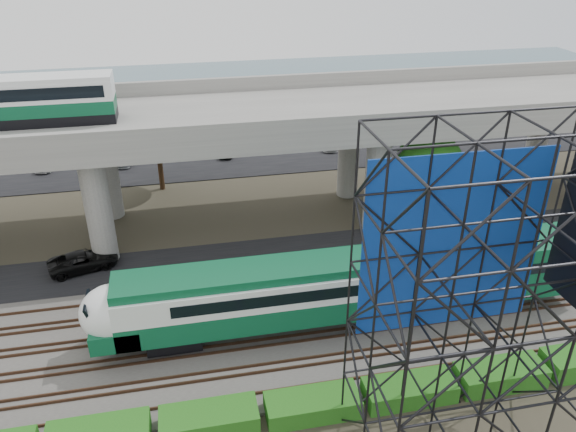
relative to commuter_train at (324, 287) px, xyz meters
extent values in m
plane|color=#474233|center=(-3.18, -2.00, -2.88)|extent=(140.00, 140.00, 0.00)
cube|color=slate|center=(-3.18, 0.00, -2.78)|extent=(90.00, 12.00, 0.20)
cube|color=black|center=(-3.18, 8.50, -2.84)|extent=(90.00, 5.00, 0.08)
cube|color=black|center=(-3.18, 32.00, -2.84)|extent=(90.00, 18.00, 0.08)
cube|color=#43626F|center=(-3.18, 54.00, -2.87)|extent=(140.00, 40.00, 0.03)
cube|color=#472D1E|center=(-3.18, -4.72, -2.60)|extent=(90.00, 0.08, 0.16)
cube|color=#472D1E|center=(-3.18, -3.28, -2.60)|extent=(90.00, 0.08, 0.16)
cube|color=#472D1E|center=(-3.18, -2.72, -2.60)|extent=(90.00, 0.08, 0.16)
cube|color=#472D1E|center=(-3.18, -1.28, -2.60)|extent=(90.00, 0.08, 0.16)
cube|color=#472D1E|center=(-3.18, -0.72, -2.60)|extent=(90.00, 0.08, 0.16)
cube|color=#472D1E|center=(-3.18, 0.72, -2.60)|extent=(90.00, 0.08, 0.16)
cube|color=#472D1E|center=(-3.18, 1.28, -2.60)|extent=(90.00, 0.08, 0.16)
cube|color=#472D1E|center=(-3.18, 2.72, -2.60)|extent=(90.00, 0.08, 0.16)
cube|color=#472D1E|center=(-3.18, 3.28, -2.60)|extent=(90.00, 0.08, 0.16)
cube|color=#472D1E|center=(-3.18, 4.72, -2.60)|extent=(90.00, 0.08, 0.16)
cube|color=black|center=(-8.62, 0.00, -2.07)|extent=(3.00, 2.20, 0.90)
cube|color=black|center=(4.38, 0.00, -2.07)|extent=(3.00, 2.20, 0.90)
cube|color=#0B502F|center=(-2.12, 0.00, -0.92)|extent=(19.00, 3.00, 1.40)
cube|color=silver|center=(-2.12, 0.00, 0.53)|extent=(19.00, 3.00, 1.50)
cube|color=#0B502F|center=(-2.12, 0.00, 1.53)|extent=(19.00, 2.60, 0.50)
cube|color=black|center=(-1.12, 0.00, 0.58)|extent=(15.00, 3.06, 0.70)
ellipsoid|color=silver|center=(-11.62, 0.00, -0.02)|extent=(3.60, 3.00, 3.20)
cube|color=#0B502F|center=(-11.62, 0.00, -1.07)|extent=(2.60, 3.00, 1.10)
cube|color=black|center=(-12.72, 0.00, 0.48)|extent=(0.48, 2.00, 1.09)
cube|color=#0B502F|center=(11.88, 0.00, 0.08)|extent=(8.00, 3.00, 3.40)
cube|color=#9E9B93|center=(-3.18, 14.00, 5.72)|extent=(80.00, 12.00, 1.20)
cube|color=#9E9B93|center=(-3.18, 8.25, 6.87)|extent=(80.00, 0.50, 1.10)
cube|color=#9E9B93|center=(-3.18, 19.75, 6.87)|extent=(80.00, 0.50, 1.10)
cylinder|color=#9E9B93|center=(-13.18, 10.50, 1.12)|extent=(1.80, 1.80, 8.00)
cylinder|color=#9E9B93|center=(-13.18, 17.50, 1.12)|extent=(1.80, 1.80, 8.00)
cube|color=#9E9B93|center=(-13.18, 14.00, 4.82)|extent=(2.40, 9.00, 0.60)
cylinder|color=#9E9B93|center=(6.82, 10.50, 1.12)|extent=(1.80, 1.80, 8.00)
cylinder|color=#9E9B93|center=(6.82, 17.50, 1.12)|extent=(1.80, 1.80, 8.00)
cube|color=#9E9B93|center=(6.82, 14.00, 4.82)|extent=(2.40, 9.00, 0.60)
cylinder|color=#9E9B93|center=(24.82, 17.50, 1.12)|extent=(1.80, 1.80, 8.00)
cube|color=#9E9B93|center=(24.82, 14.00, 4.82)|extent=(2.40, 9.00, 0.60)
cube|color=black|center=(-17.40, 14.00, 6.67)|extent=(12.00, 2.50, 0.70)
cube|color=#0B502F|center=(-17.40, 14.00, 7.47)|extent=(12.00, 2.50, 0.90)
cube|color=silver|center=(-17.40, 14.00, 8.57)|extent=(12.00, 2.50, 1.30)
cube|color=black|center=(-17.40, 14.00, 8.62)|extent=(11.00, 2.56, 0.80)
cube|color=silver|center=(-17.40, 14.00, 9.37)|extent=(12.00, 2.40, 0.30)
cube|color=navy|center=(3.59, -6.95, 6.42)|extent=(8.10, 0.08, 8.25)
cube|color=#185B14|center=(-7.18, -6.30, -2.31)|extent=(4.60, 1.80, 1.15)
cube|color=#185B14|center=(-2.18, -6.30, -2.37)|extent=(4.60, 1.80, 1.03)
cube|color=#185B14|center=(2.82, -6.30, -2.38)|extent=(4.60, 1.80, 1.01)
cube|color=#185B14|center=(7.82, -6.30, -2.32)|extent=(4.60, 1.80, 1.12)
cylinder|color=#382314|center=(10.82, 10.50, -0.48)|extent=(0.44, 0.44, 4.80)
ellipsoid|color=#185B14|center=(10.82, 10.50, 2.72)|extent=(4.94, 4.94, 4.18)
cylinder|color=#382314|center=(-9.18, 22.00, -0.48)|extent=(0.44, 0.44, 4.80)
ellipsoid|color=#185B14|center=(-9.18, 22.00, 2.72)|extent=(4.94, 4.94, 4.18)
imported|color=black|center=(-14.57, 9.42, -2.16)|extent=(5.05, 3.33, 1.29)
imported|color=white|center=(-20.14, 29.00, -2.19)|extent=(2.15, 3.79, 1.22)
imported|color=gray|center=(-15.17, 34.00, -2.22)|extent=(2.07, 3.73, 1.16)
imported|color=#ACB0B4|center=(-12.72, 29.00, -2.21)|extent=(2.47, 4.35, 1.19)
imported|color=silver|center=(-6.15, 34.00, -2.15)|extent=(3.15, 5.07, 1.31)
imported|color=black|center=(-2.67, 29.00, -2.23)|extent=(1.91, 3.54, 1.14)
imported|color=#AEB0B6|center=(5.43, 34.00, -2.17)|extent=(1.38, 3.85, 1.26)
imported|color=#BDBDBD|center=(8.38, 29.00, -2.24)|extent=(2.20, 4.05, 1.11)
imported|color=#9CA0A3|center=(12.81, 34.00, -2.23)|extent=(2.63, 4.39, 1.14)
camera|label=1|loc=(-7.37, -25.57, 18.40)|focal=35.00mm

